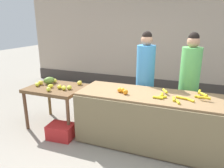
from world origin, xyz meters
name	(u,v)px	position (x,y,z in m)	size (l,w,h in m)	color
ground_plane	(126,138)	(0.00, 0.00, 0.00)	(24.00, 24.00, 0.00)	gray
market_wall_back	(159,31)	(0.00, 2.96, 1.73)	(8.32, 0.23, 3.53)	tan
fruit_stall_counter	(147,119)	(0.35, -0.01, 0.44)	(2.26, 0.83, 0.87)	olive
side_table_wooden	(56,92)	(-1.41, 0.00, 0.70)	(1.03, 0.80, 0.80)	brown
banana_bunch_pile	(183,97)	(0.88, -0.01, 0.90)	(0.80, 0.63, 0.07)	gold
orange_pile	(123,91)	(-0.04, -0.11, 0.91)	(0.20, 0.15, 0.08)	orange
mango_papaya_pile	(53,83)	(-1.49, 0.04, 0.85)	(0.81, 0.67, 0.14)	yellow
vendor_woman_blue_shirt	(145,80)	(0.15, 0.65, 0.92)	(0.34, 0.34, 1.82)	#33333D
vendor_woman_green_shirt	(189,84)	(0.94, 0.66, 0.92)	(0.34, 0.34, 1.82)	#33333D
produce_crate	(61,131)	(-1.07, -0.41, 0.13)	(0.44, 0.32, 0.26)	red
produce_sack	(106,106)	(-0.64, 0.60, 0.28)	(0.36, 0.30, 0.55)	maroon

